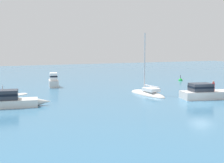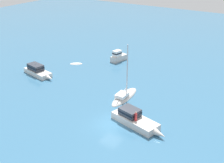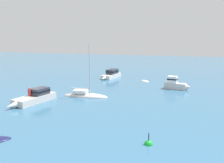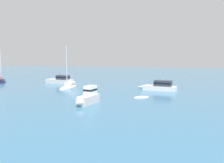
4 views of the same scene
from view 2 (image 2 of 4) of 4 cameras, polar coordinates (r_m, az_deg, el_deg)
name	(u,v)px [view 2 (image 2 of 4)]	position (r m, az deg, el deg)	size (l,w,h in m)	color
ground_plane	(111,125)	(38.38, -0.21, -8.26)	(160.00, 160.00, 0.00)	teal
motor_cruiser	(38,71)	(54.37, -14.07, 2.02)	(3.22, 7.38, 2.30)	silver
launch	(119,56)	(59.51, 1.41, 4.83)	(4.67, 2.10, 2.26)	silver
yacht_1	(124,97)	(44.95, 2.38, -2.93)	(7.13, 2.39, 8.65)	silver
powerboat	(135,119)	(38.18, 4.46, -7.25)	(3.81, 8.16, 2.21)	silver
dinghy	(76,64)	(58.38, -6.89, 3.37)	(2.35, 2.62, 0.40)	silver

